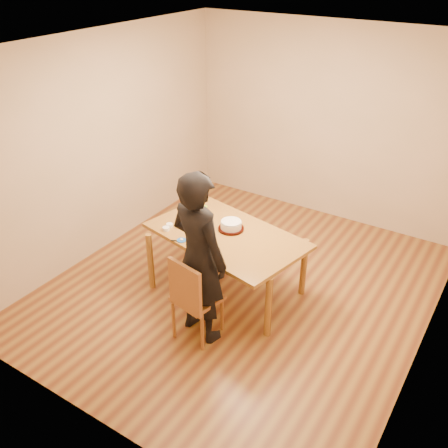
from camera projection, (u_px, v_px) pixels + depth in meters
The scene contains 16 objects.
room_shell at pixel (260, 171), 5.41m from camera, with size 4.00×4.50×2.70m.
dining_table at pixel (226, 236), 5.43m from camera, with size 1.69×1.00×0.04m, color brown.
dining_chair at pixel (197, 298), 4.93m from camera, with size 0.41×0.41×0.04m, color brown.
cake_plate at pixel (231, 229), 5.50m from camera, with size 0.29×0.29×0.02m, color red.
cake at pixel (231, 225), 5.48m from camera, with size 0.23×0.23×0.07m, color white.
frosting_dome at pixel (231, 221), 5.45m from camera, with size 0.23×0.23×0.03m, color white.
frosting_tub at pixel (204, 252), 5.04m from camera, with size 0.08×0.08×0.07m, color white.
frosting_lid at pixel (182, 240), 5.30m from camera, with size 0.10×0.10×0.01m, color #194BA7.
frosting_dollop at pixel (182, 239), 5.29m from camera, with size 0.04×0.04×0.02m, color white.
ramekin_green at pixel (166, 229), 5.49m from camera, with size 0.08×0.08×0.04m, color white.
ramekin_yellow at pixel (181, 225), 5.55m from camera, with size 0.09×0.09×0.04m, color white.
ramekin_multi at pixel (170, 225), 5.56m from camera, with size 0.07×0.07×0.04m, color white.
candy_box_pink at pixel (202, 209), 5.92m from camera, with size 0.12×0.06×0.02m, color #EF38C1.
candy_box_green at pixel (202, 207), 5.91m from camera, with size 0.13×0.06×0.02m, color green.
spatula at pixel (178, 241), 5.29m from camera, with size 0.14×0.01×0.01m, color black.
person at pixel (199, 258), 4.74m from camera, with size 0.66×0.43×1.80m, color black.
Camera 1 is at (2.36, -4.07, 3.53)m, focal length 40.00 mm.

